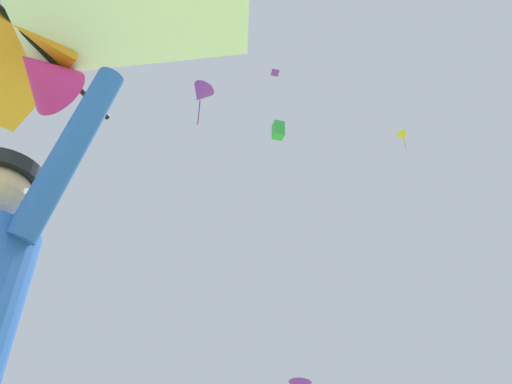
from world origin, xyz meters
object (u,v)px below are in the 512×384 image
Objects in this scene: distant_kite_green_low_left at (278,130)px; distant_kite_orange_high_left at (62,10)px; distant_kite_purple_mid_left at (275,73)px; distant_kite_yellow_low_right at (403,136)px; held_stunt_kite at (36,33)px; distant_kite_purple_far_center at (201,94)px.

distant_kite_orange_high_left is at bearing -113.94° from distant_kite_green_low_left.
distant_kite_yellow_low_right is (6.62, 8.36, -0.08)m from distant_kite_purple_mid_left.
held_stunt_kite is 1.69× the size of distant_kite_green_low_left.
distant_kite_purple_mid_left is at bearing 50.40° from distant_kite_orange_high_left.
distant_kite_purple_far_center is (-0.16, -8.27, -9.78)m from distant_kite_purple_mid_left.
distant_kite_green_low_left is at bearing 105.52° from distant_kite_purple_mid_left.
distant_kite_green_low_left reaches higher than distant_kite_orange_high_left.
distant_kite_purple_far_center is (-4.20, 8.71, 9.60)m from held_stunt_kite.
distant_kite_yellow_low_right is at bearing 84.21° from held_stunt_kite.
distant_kite_purple_mid_left is at bearing -128.35° from distant_kite_yellow_low_right.
distant_kite_orange_high_left is (-6.06, -13.64, -2.26)m from distant_kite_green_low_left.
distant_kite_yellow_low_right is at bearing 24.59° from distant_kite_green_low_left.
distant_kite_purple_mid_left is 10.66m from distant_kite_yellow_low_right.
held_stunt_kite is 0.76× the size of distant_kite_orange_high_left.
held_stunt_kite is 1.16× the size of distant_kite_yellow_low_right.
distant_kite_orange_high_left is at bearing -129.00° from distant_kite_yellow_low_right.
distant_kite_purple_far_center is at bearing 115.76° from held_stunt_kite.
distant_kite_purple_mid_left is 0.30× the size of distant_kite_purple_far_center.
distant_kite_green_low_left reaches higher than distant_kite_purple_far_center.
distant_kite_yellow_low_right is at bearing 67.85° from distant_kite_purple_far_center.
distant_kite_orange_high_left is at bearing -174.96° from distant_kite_purple_far_center.
distant_kite_purple_far_center is 20.41m from distant_kite_yellow_low_right.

